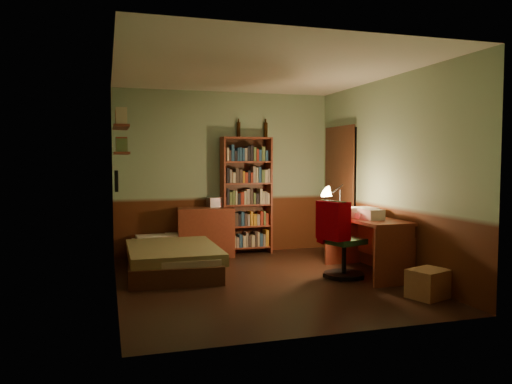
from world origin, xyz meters
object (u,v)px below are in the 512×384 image
object	(u,v)px
office_chair	(344,238)
bed	(171,248)
dresser	(206,232)
desk	(366,246)
cardboard_box_b	(426,285)
bookshelf	(246,196)
cardboard_box_a	(429,284)
mini_stereo	(217,202)
desk_lamp	(340,190)

from	to	relation	value
office_chair	bed	bearing A→B (deg)	134.11
dresser	desk	size ratio (longest dim) A/B	0.61
dresser	office_chair	world-z (taller)	office_chair
office_chair	dresser	bearing A→B (deg)	109.05
cardboard_box_b	desk	bearing A→B (deg)	96.00
desk	bed	bearing A→B (deg)	155.86
dresser	desk	distance (m)	2.54
bookshelf	office_chair	bearing A→B (deg)	-71.94
dresser	desk	xyz separation A→B (m)	(1.80, -1.78, -0.01)
bed	dresser	xyz separation A→B (m)	(0.64, 0.79, 0.07)
cardboard_box_a	office_chair	bearing A→B (deg)	111.70
bookshelf	desk	distance (m)	2.25
office_chair	bookshelf	bearing A→B (deg)	92.69
bed	bookshelf	xyz separation A→B (m)	(1.32, 0.88, 0.63)
office_chair	mini_stereo	bearing A→B (deg)	103.29
mini_stereo	desk	size ratio (longest dim) A/B	0.20
desk	desk_lamp	xyz separation A→B (m)	(-0.17, 0.43, 0.72)
mini_stereo	desk	distance (m)	2.53
desk	cardboard_box_a	distance (m)	1.25
bed	desk	bearing A→B (deg)	-19.04
mini_stereo	desk_lamp	distance (m)	2.07
bed	cardboard_box_b	distance (m)	3.34
desk	cardboard_box_a	size ratio (longest dim) A/B	3.35
mini_stereo	cardboard_box_b	distance (m)	3.58
dresser	office_chair	distance (m)	2.37
mini_stereo	bookshelf	world-z (taller)	bookshelf
dresser	cardboard_box_b	xyz separation A→B (m)	(1.92, -2.92, -0.27)
bed	desk	world-z (taller)	desk
desk	cardboard_box_b	world-z (taller)	desk
dresser	office_chair	size ratio (longest dim) A/B	0.85
bed	cardboard_box_b	size ratio (longest dim) A/B	6.32
bed	dresser	size ratio (longest dim) A/B	2.41
mini_stereo	bed	bearing A→B (deg)	-138.80
bed	mini_stereo	xyz separation A→B (m)	(0.84, 0.92, 0.53)
bookshelf	cardboard_box_b	size ratio (longest dim) A/B	5.71
desk_lamp	office_chair	world-z (taller)	desk_lamp
desk_lamp	dresser	bearing A→B (deg)	133.83
desk_lamp	cardboard_box_a	world-z (taller)	desk_lamp
cardboard_box_a	cardboard_box_b	bearing A→B (deg)	70.53
cardboard_box_a	cardboard_box_b	size ratio (longest dim) A/B	1.27
bed	mini_stereo	size ratio (longest dim) A/B	7.38
bookshelf	office_chair	size ratio (longest dim) A/B	1.86
cardboard_box_a	bookshelf	bearing A→B (deg)	111.39
cardboard_box_b	dresser	bearing A→B (deg)	123.32
dresser	cardboard_box_a	xyz separation A→B (m)	(1.89, -3.01, -0.23)
bed	desk_lamp	xyz separation A→B (m)	(2.27, -0.56, 0.78)
desk_lamp	mini_stereo	bearing A→B (deg)	127.55
bed	desk	distance (m)	2.64
bookshelf	cardboard_box_a	distance (m)	3.41
cardboard_box_a	bed	bearing A→B (deg)	138.84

